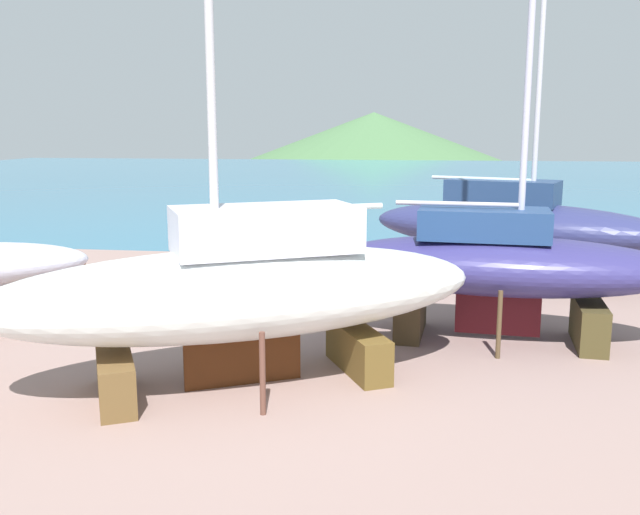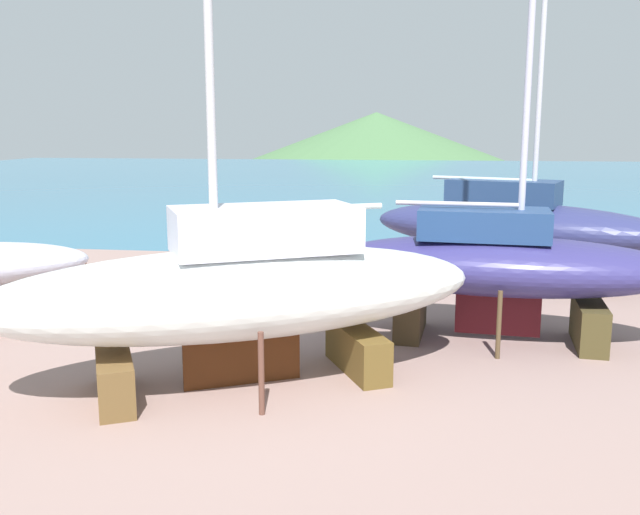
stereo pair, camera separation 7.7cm
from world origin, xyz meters
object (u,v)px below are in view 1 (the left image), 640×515
(sailboat_far_slipway, at_px, (515,225))
(barrel_tipped_center, at_px, (78,271))
(sailboat_large_starboard, at_px, (244,289))
(barrel_rust_far, at_px, (216,273))
(barrel_blue_faded, at_px, (299,281))
(barrel_by_slipway, at_px, (316,292))
(sailboat_small_center, at_px, (498,264))

(sailboat_far_slipway, xyz_separation_m, barrel_tipped_center, (-15.82, -2.05, -1.75))
(sailboat_large_starboard, height_order, barrel_rust_far, sailboat_large_starboard)
(barrel_rust_far, bearing_deg, barrel_blue_faded, -15.74)
(sailboat_large_starboard, xyz_separation_m, sailboat_far_slipway, (7.21, 11.20, -0.01))
(barrel_by_slipway, bearing_deg, sailboat_small_center, -29.90)
(barrel_rust_far, bearing_deg, barrel_by_slipway, -29.39)
(sailboat_small_center, distance_m, barrel_blue_faded, 7.69)
(sailboat_large_starboard, bearing_deg, sailboat_far_slipway, -149.61)
(barrel_by_slipway, bearing_deg, barrel_blue_faded, 120.66)
(sailboat_far_slipway, height_order, barrel_rust_far, sailboat_far_slipway)
(barrel_tipped_center, bearing_deg, barrel_rust_far, 3.12)
(sailboat_large_starboard, xyz_separation_m, barrel_by_slipway, (0.55, 7.20, -1.77))
(sailboat_far_slipway, xyz_separation_m, barrel_by_slipway, (-6.66, -4.00, -1.77))
(barrel_by_slipway, bearing_deg, barrel_tipped_center, 167.94)
(sailboat_large_starboard, bearing_deg, barrel_blue_faded, -115.20)
(sailboat_small_center, xyz_separation_m, barrel_tipped_center, (-14.46, 5.01, -1.64))
(sailboat_large_starboard, height_order, barrel_tipped_center, sailboat_large_starboard)
(barrel_by_slipway, bearing_deg, sailboat_large_starboard, -94.39)
(barrel_by_slipway, bearing_deg, sailboat_far_slipway, 30.99)
(barrel_tipped_center, height_order, barrel_blue_faded, barrel_blue_faded)
(barrel_by_slipway, bearing_deg, barrel_rust_far, 150.61)
(barrel_tipped_center, relative_size, barrel_blue_faded, 0.93)
(barrel_rust_far, relative_size, barrel_by_slipway, 1.08)
(barrel_tipped_center, height_order, barrel_by_slipway, barrel_tipped_center)
(sailboat_large_starboard, distance_m, sailboat_small_center, 7.18)
(sailboat_large_starboard, relative_size, barrel_rust_far, 17.77)
(barrel_blue_faded, bearing_deg, sailboat_large_starboard, -88.37)
(sailboat_small_center, xyz_separation_m, barrel_blue_faded, (-6.10, 4.39, -1.61))
(sailboat_far_slipway, relative_size, barrel_rust_far, 21.30)
(barrel_rust_far, distance_m, barrel_by_slipway, 4.56)
(barrel_tipped_center, distance_m, barrel_by_slipway, 9.36)
(sailboat_small_center, relative_size, sailboat_far_slipway, 0.73)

